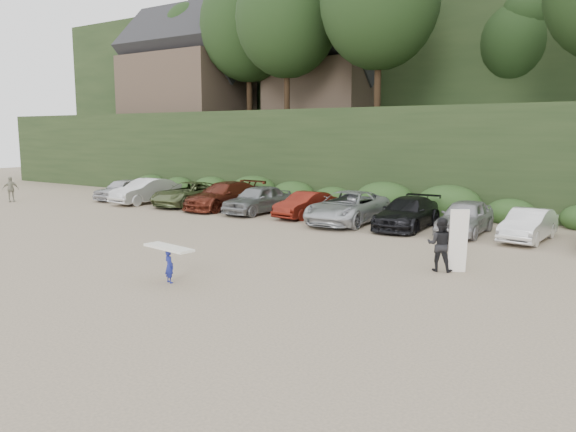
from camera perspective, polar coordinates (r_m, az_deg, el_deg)
The scene contains 6 objects.
ground at distance 19.08m, azimuth -1.94°, elevation -5.29°, with size 120.00×120.00×0.00m, color tan.
hillside_backdrop at distance 52.55m, azimuth 22.30°, elevation 15.19°, with size 90.00×41.50×28.00m.
parked_cars at distance 28.74m, azimuth 5.69°, elevation 0.89°, with size 36.56×6.35×1.61m.
distant_walker at distance 41.21m, azimuth -26.36°, elevation 2.46°, with size 0.98×0.41×1.67m, color #9B9983.
child_surfer at distance 17.43m, azimuth -11.99°, elevation -4.20°, with size 1.94×0.80×1.13m.
adult_surfer at distance 19.12m, azimuth 15.36°, elevation -2.77°, with size 1.37×0.82×2.11m.
Camera 1 is at (10.89, -14.99, 4.55)m, focal length 35.00 mm.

